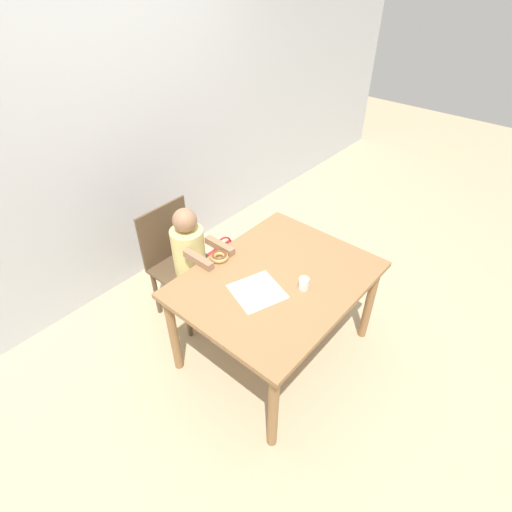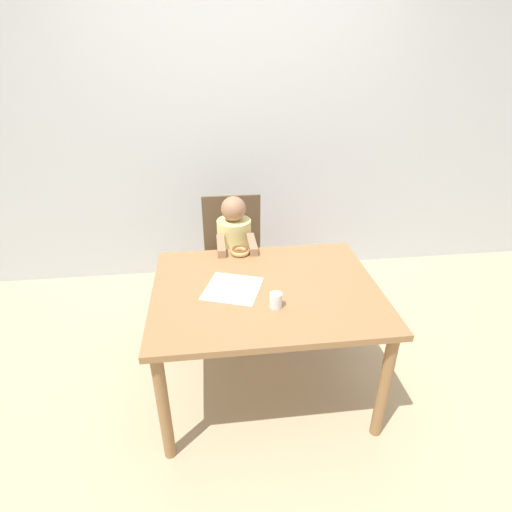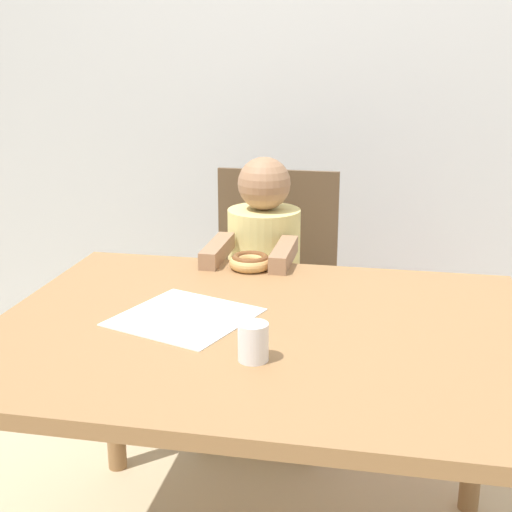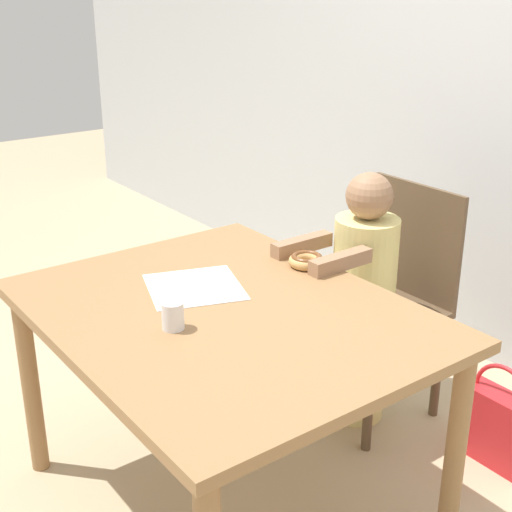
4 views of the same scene
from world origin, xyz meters
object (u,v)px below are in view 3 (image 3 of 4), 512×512
object	(u,v)px
chair	(270,298)
cup	(253,342)
child_figure	(263,303)
handbag	(412,386)
donut	(250,261)

from	to	relation	value
chair	cup	bearing A→B (deg)	-81.90
child_figure	handbag	size ratio (longest dim) A/B	2.55
chair	child_figure	bearing A→B (deg)	-90.00
donut	handbag	size ratio (longest dim) A/B	0.31
chair	child_figure	size ratio (longest dim) A/B	0.91
handbag	chair	bearing A→B (deg)	-173.15
child_figure	donut	size ratio (longest dim) A/B	8.12
donut	handbag	world-z (taller)	donut
cup	chair	bearing A→B (deg)	98.10
chair	donut	size ratio (longest dim) A/B	7.41
chair	donut	xyz separation A→B (m)	(0.02, -0.42, 0.26)
child_figure	cup	world-z (taller)	child_figure
chair	handbag	xyz separation A→B (m)	(0.51, 0.06, -0.32)
cup	donut	bearing A→B (deg)	102.23
handbag	cup	bearing A→B (deg)	-108.62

